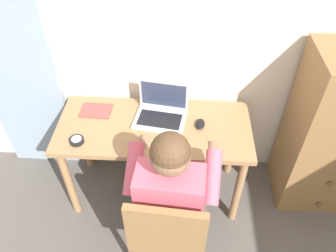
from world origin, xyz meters
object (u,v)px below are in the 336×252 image
(desk, at_px, (154,137))
(person_seated, at_px, (172,186))
(chair, at_px, (168,231))
(computer_mouse, at_px, (200,124))
(desk_clock, at_px, (77,140))
(laptop, at_px, (161,111))
(dresser, at_px, (332,134))
(notebook_pad, at_px, (96,111))

(desk, distance_m, person_seated, 0.48)
(chair, distance_m, computer_mouse, 0.72)
(person_seated, relative_size, desk_clock, 13.21)
(desk, relative_size, person_seated, 1.09)
(chair, height_order, desk_clock, chair)
(computer_mouse, relative_size, desk_clock, 1.11)
(laptop, relative_size, desk_clock, 4.15)
(chair, bearing_deg, laptop, 96.73)
(dresser, bearing_deg, computer_mouse, -176.69)
(chair, height_order, laptop, laptop)
(computer_mouse, bearing_deg, chair, -97.57)
(laptop, relative_size, notebook_pad, 1.78)
(person_seated, bearing_deg, dresser, 25.89)
(dresser, distance_m, laptop, 1.18)
(person_seated, bearing_deg, desk_clock, 155.76)
(laptop, bearing_deg, dresser, -1.25)
(person_seated, relative_size, computer_mouse, 11.89)
(person_seated, height_order, laptop, person_seated)
(person_seated, bearing_deg, notebook_pad, 133.91)
(desk_clock, bearing_deg, dresser, 8.21)
(notebook_pad, bearing_deg, person_seated, -43.88)
(computer_mouse, xyz_separation_m, desk_clock, (-0.78, -0.19, -0.00))
(dresser, relative_size, notebook_pad, 6.00)
(dresser, bearing_deg, person_seated, -154.11)
(desk, height_order, computer_mouse, computer_mouse)
(dresser, height_order, desk_clock, dresser)
(dresser, xyz_separation_m, chair, (-1.09, -0.70, -0.14))
(desk, bearing_deg, chair, -78.35)
(dresser, bearing_deg, laptop, 178.75)
(laptop, distance_m, notebook_pad, 0.46)
(computer_mouse, distance_m, desk_clock, 0.81)
(dresser, distance_m, person_seated, 1.20)
(chair, distance_m, person_seated, 0.26)
(desk, xyz_separation_m, desk_clock, (-0.47, -0.17, 0.12))
(desk, bearing_deg, person_seated, -72.37)
(person_seated, xyz_separation_m, desk_clock, (-0.62, 0.28, 0.06))
(person_seated, height_order, notebook_pad, person_seated)
(person_seated, bearing_deg, chair, -94.06)
(dresser, bearing_deg, notebook_pad, 178.03)
(laptop, bearing_deg, notebook_pad, 176.17)
(dresser, relative_size, desk_clock, 13.99)
(desk, xyz_separation_m, laptop, (0.04, 0.10, 0.16))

